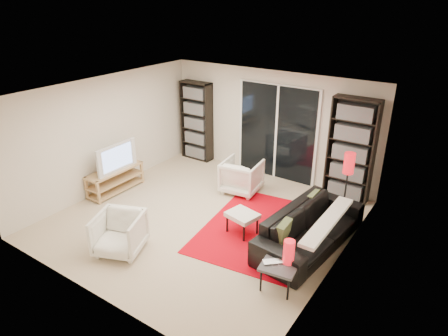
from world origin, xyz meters
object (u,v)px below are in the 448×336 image
(floor_lamp, at_px, (348,171))
(armchair_back, at_px, (242,176))
(sofa, at_px, (311,228))
(armchair_front, at_px, (119,233))
(ottoman, at_px, (242,216))
(tv_stand, at_px, (115,179))
(side_table, at_px, (280,266))
(bookshelf_left, at_px, (197,121))
(bookshelf_right, at_px, (351,150))

(floor_lamp, bearing_deg, armchair_back, 178.79)
(sofa, xyz_separation_m, armchair_front, (-2.50, -1.90, 0.00))
(floor_lamp, bearing_deg, ottoman, -135.29)
(tv_stand, height_order, side_table, tv_stand)
(ottoman, height_order, floor_lamp, floor_lamp)
(bookshelf_left, distance_m, side_table, 5.15)
(armchair_front, xyz_separation_m, ottoman, (1.37, 1.57, 0.00))
(bookshelf_left, bearing_deg, bookshelf_right, -0.00)
(bookshelf_left, relative_size, bookshelf_right, 0.93)
(sofa, distance_m, ottoman, 1.18)
(bookshelf_left, xyz_separation_m, armchair_front, (1.43, -3.91, -0.64))
(armchair_front, relative_size, side_table, 1.32)
(armchair_front, distance_m, ottoman, 2.08)
(bookshelf_left, bearing_deg, side_table, -39.17)
(tv_stand, bearing_deg, armchair_front, -40.12)
(tv_stand, relative_size, sofa, 0.56)
(side_table, bearing_deg, ottoman, 142.70)
(tv_stand, xyz_separation_m, side_table, (4.27, -0.78, 0.09))
(tv_stand, xyz_separation_m, sofa, (4.23, 0.44, 0.07))
(bookshelf_right, height_order, side_table, bookshelf_right)
(bookshelf_left, bearing_deg, armchair_front, -69.95)
(bookshelf_right, distance_m, ottoman, 2.66)
(sofa, bearing_deg, floor_lamp, -5.60)
(armchair_front, bearing_deg, sofa, 15.10)
(tv_stand, bearing_deg, armchair_back, 33.59)
(side_table, relative_size, floor_lamp, 0.41)
(ottoman, bearing_deg, sofa, 16.13)
(tv_stand, bearing_deg, side_table, -10.40)
(tv_stand, bearing_deg, floor_lamp, 17.93)
(sofa, xyz_separation_m, side_table, (0.05, -1.22, 0.02))
(bookshelf_left, bearing_deg, armchair_back, -26.66)
(ottoman, bearing_deg, floor_lamp, 44.71)
(tv_stand, bearing_deg, bookshelf_left, 82.88)
(tv_stand, relative_size, side_table, 2.28)
(sofa, distance_m, floor_lamp, 1.25)
(armchair_back, distance_m, armchair_front, 2.98)
(bookshelf_left, height_order, floor_lamp, bookshelf_left)
(bookshelf_right, distance_m, armchair_back, 2.26)
(bookshelf_right, distance_m, side_table, 3.31)
(tv_stand, relative_size, armchair_back, 1.66)
(bookshelf_right, height_order, ottoman, bookshelf_right)
(armchair_back, relative_size, ottoman, 1.32)
(bookshelf_left, xyz_separation_m, floor_lamp, (4.13, -1.01, 0.08))
(side_table, bearing_deg, sofa, 92.13)
(bookshelf_right, xyz_separation_m, armchair_back, (-1.93, -0.97, -0.70))
(armchair_back, distance_m, floor_lamp, 2.31)
(side_table, bearing_deg, floor_lamp, 85.84)
(tv_stand, bearing_deg, ottoman, 2.06)
(armchair_back, height_order, floor_lamp, floor_lamp)
(bookshelf_right, height_order, armchair_front, bookshelf_right)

